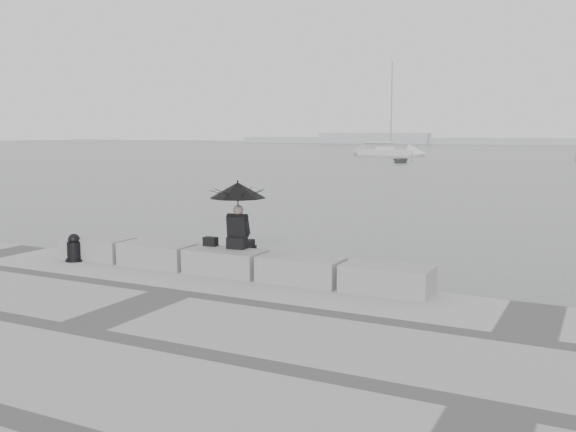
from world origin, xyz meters
The scene contains 12 objects.
ground centered at (0.00, 0.00, 0.00)m, with size 360.00×360.00×0.00m, color #494C4F.
stone_block_far_left centered at (-3.40, -0.45, 0.75)m, with size 1.60×0.80×0.50m, color slate.
stone_block_left centered at (-1.70, -0.45, 0.75)m, with size 1.60×0.80×0.50m, color slate.
stone_block_centre centered at (0.00, -0.45, 0.75)m, with size 1.60×0.80×0.50m, color slate.
stone_block_right centered at (1.70, -0.45, 0.75)m, with size 1.60×0.80×0.50m, color slate.
stone_block_far_right centered at (3.40, -0.45, 0.75)m, with size 1.60×0.80×0.50m, color slate.
seated_person centered at (0.14, -0.17, 2.00)m, with size 1.16×1.16×1.39m.
bag centered at (-0.51, -0.21, 1.09)m, with size 0.29×0.17×0.19m, color black.
mooring_bollard centered at (-3.67, -0.88, 0.76)m, with size 0.40×0.40×0.62m.
distant_landmass centered at (-8.14, 154.51, 0.90)m, with size 180.00×8.00×2.80m.
sailboat_left centered at (-21.01, 74.65, 0.52)m, with size 8.14×3.03×12.90m.
dinghy centered at (-13.42, 55.85, 0.29)m, with size 3.45×1.46×0.58m, color gray.
Camera 1 is at (6.85, -11.22, 3.38)m, focal length 40.00 mm.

